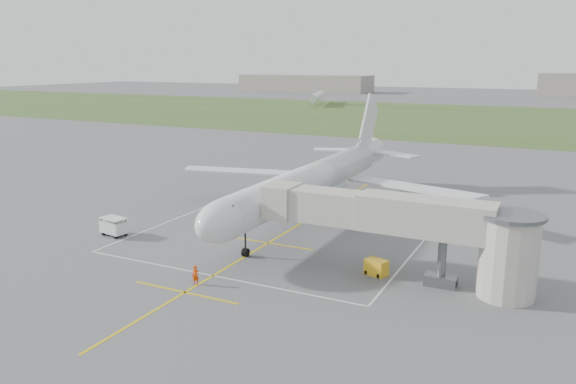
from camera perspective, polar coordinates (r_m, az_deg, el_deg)
The scene contains 11 objects.
ground at distance 65.86m, azimuth 2.12°, elevation -2.75°, with size 700.00×700.00×0.00m, color #5A5A5C.
grass_strip at distance 190.43m, azimuth 18.59°, elevation 7.02°, with size 700.00×120.00×0.02m, color #3F5324.
apron_markings at distance 60.82m, azimuth -0.15°, elevation -4.08°, with size 28.20×60.00×0.01m.
airliner at distance 65.47m, azimuth 2.42°, elevation 1.12°, with size 38.93×46.75×13.52m.
jet_bridge at distance 47.35m, azimuth 12.84°, elevation -3.47°, with size 23.40×5.00×7.20m.
gpu_unit at distance 49.39m, azimuth 8.95°, elevation -7.57°, with size 2.12×1.76×1.38m.
baggage_cart at distance 62.15m, azimuth -17.26°, elevation -3.36°, with size 3.04×2.12×1.95m.
ramp_worker_nose at distance 47.33m, azimuth -9.37°, elevation -8.34°, with size 0.60×0.39×1.64m, color #E33E07.
ramp_worker_wing at distance 68.02m, azimuth -1.27°, elevation -1.45°, with size 0.86×0.67×1.77m, color #E04307.
distant_hangars at distance 325.97m, azimuth 19.27°, elevation 10.14°, with size 345.00×49.00×12.00m.
distant_aircraft at distance 234.12m, azimuth 24.50°, elevation 8.43°, with size 195.37×49.04×8.85m.
Camera 1 is at (25.99, -57.79, 17.99)m, focal length 35.00 mm.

